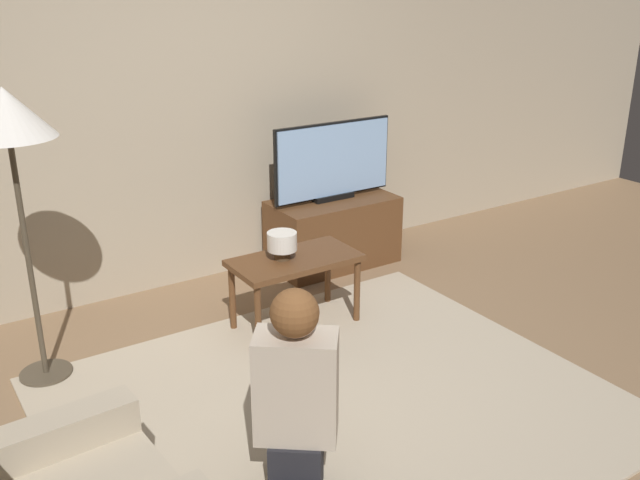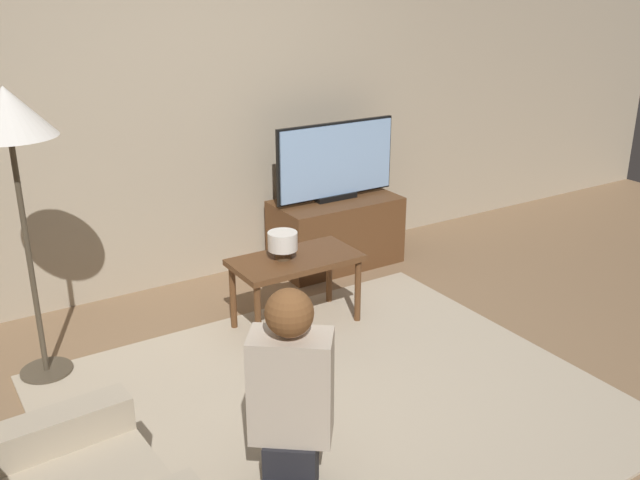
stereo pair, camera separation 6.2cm
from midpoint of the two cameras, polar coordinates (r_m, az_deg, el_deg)
name	(u,v)px [view 2 (the right image)]	position (r m, az deg, el deg)	size (l,w,h in m)	color
ground_plane	(334,407)	(3.75, 1.59, -13.18)	(10.00, 10.00, 0.00)	#896B4C
wall_back	(176,99)	(4.90, -11.08, 11.04)	(10.00, 0.06, 2.60)	tan
rug	(334,405)	(3.75, 1.59, -13.08)	(2.71, 2.33, 0.02)	#BCAD93
tv_stand	(336,232)	(5.35, 1.60, 0.65)	(0.93, 0.50, 0.51)	brown
tv	(336,161)	(5.19, 1.64, 6.33)	(0.97, 0.08, 0.57)	black
coffee_table	(296,267)	(4.35, -1.55, -2.16)	(0.78, 0.41, 0.46)	brown
floor_lamp	(9,127)	(3.80, -23.21, 8.30)	(0.46, 0.46, 1.58)	#4C4233
person_kneeling	(291,395)	(2.98, -1.76, -12.32)	(0.69, 0.80, 0.93)	#232328
table_lamp	(283,243)	(4.27, -2.59, -0.23)	(0.18, 0.18, 0.17)	#4C3823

